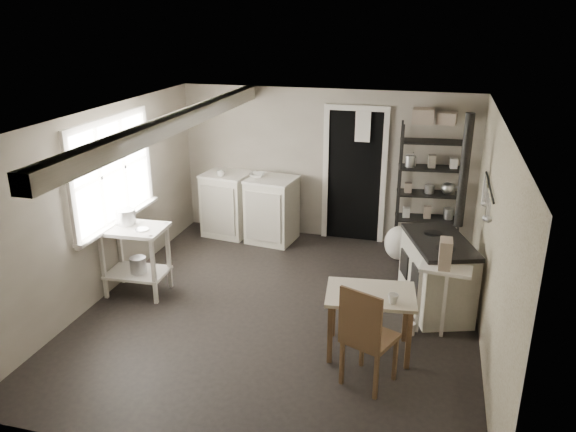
% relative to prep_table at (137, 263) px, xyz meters
% --- Properties ---
extents(floor, '(5.00, 5.00, 0.00)m').
position_rel_prep_table_xyz_m(floor, '(1.87, 0.00, -0.40)').
color(floor, black).
rests_on(floor, ground).
extents(ceiling, '(5.00, 5.00, 0.00)m').
position_rel_prep_table_xyz_m(ceiling, '(1.87, 0.00, 1.90)').
color(ceiling, white).
rests_on(ceiling, wall_back).
extents(wall_back, '(4.50, 0.02, 2.30)m').
position_rel_prep_table_xyz_m(wall_back, '(1.87, 2.50, 0.75)').
color(wall_back, '#A89E8F').
rests_on(wall_back, ground).
extents(wall_front, '(4.50, 0.02, 2.30)m').
position_rel_prep_table_xyz_m(wall_front, '(1.87, -2.50, 0.75)').
color(wall_front, '#A89E8F').
rests_on(wall_front, ground).
extents(wall_left, '(0.02, 5.00, 2.30)m').
position_rel_prep_table_xyz_m(wall_left, '(-0.38, 0.00, 0.75)').
color(wall_left, '#A89E8F').
rests_on(wall_left, ground).
extents(wall_right, '(0.02, 5.00, 2.30)m').
position_rel_prep_table_xyz_m(wall_right, '(4.12, 0.00, 0.75)').
color(wall_right, '#A89E8F').
rests_on(wall_right, ground).
extents(window, '(0.12, 1.76, 1.28)m').
position_rel_prep_table_xyz_m(window, '(-0.35, 0.20, 1.10)').
color(window, white).
rests_on(window, wall_left).
extents(doorway, '(0.96, 0.10, 2.08)m').
position_rel_prep_table_xyz_m(doorway, '(2.32, 2.47, 0.60)').
color(doorway, white).
rests_on(doorway, ground).
extents(ceiling_beam, '(0.18, 5.00, 0.18)m').
position_rel_prep_table_xyz_m(ceiling_beam, '(0.67, 0.00, 1.80)').
color(ceiling_beam, white).
rests_on(ceiling_beam, ceiling).
extents(wallpaper_panel, '(0.01, 5.00, 2.30)m').
position_rel_prep_table_xyz_m(wallpaper_panel, '(4.11, 0.00, 0.75)').
color(wallpaper_panel, '#BDB59A').
rests_on(wallpaper_panel, wall_right).
extents(utensil_rail, '(0.06, 1.20, 0.44)m').
position_rel_prep_table_xyz_m(utensil_rail, '(4.06, 0.60, 1.15)').
color(utensil_rail, '#BABABC').
rests_on(utensil_rail, wall_right).
extents(prep_table, '(0.80, 0.59, 0.88)m').
position_rel_prep_table_xyz_m(prep_table, '(0.00, 0.00, 0.00)').
color(prep_table, white).
rests_on(prep_table, ground).
extents(stockpot, '(0.30, 0.30, 0.26)m').
position_rel_prep_table_xyz_m(stockpot, '(-0.14, 0.08, 0.54)').
color(stockpot, '#BABABC').
rests_on(stockpot, prep_table).
extents(saucepan, '(0.22, 0.22, 0.09)m').
position_rel_prep_table_xyz_m(saucepan, '(0.15, -0.05, 0.45)').
color(saucepan, '#BABABC').
rests_on(saucepan, prep_table).
extents(bucket, '(0.21, 0.21, 0.22)m').
position_rel_prep_table_xyz_m(bucket, '(0.03, -0.03, -0.02)').
color(bucket, '#BABABC').
rests_on(bucket, prep_table).
extents(base_cabinets, '(1.59, 0.84, 1.00)m').
position_rel_prep_table_xyz_m(base_cabinets, '(0.76, 2.14, 0.06)').
color(base_cabinets, beige).
rests_on(base_cabinets, ground).
extents(mixing_bowl, '(0.34, 0.34, 0.07)m').
position_rel_prep_table_xyz_m(mixing_bowl, '(0.90, 2.12, 0.56)').
color(mixing_bowl, white).
rests_on(mixing_bowl, base_cabinets).
extents(counter_cup, '(0.16, 0.16, 0.09)m').
position_rel_prep_table_xyz_m(counter_cup, '(0.36, 2.00, 0.57)').
color(counter_cup, white).
rests_on(counter_cup, base_cabinets).
extents(shelf_rack, '(0.94, 0.46, 1.90)m').
position_rel_prep_table_xyz_m(shelf_rack, '(3.44, 2.31, 0.55)').
color(shelf_rack, black).
rests_on(shelf_rack, ground).
extents(shelf_jar, '(0.10, 0.10, 0.19)m').
position_rel_prep_table_xyz_m(shelf_jar, '(3.17, 2.33, 0.97)').
color(shelf_jar, white).
rests_on(shelf_jar, shelf_rack).
extents(storage_box_a, '(0.29, 0.26, 0.20)m').
position_rel_prep_table_xyz_m(storage_box_a, '(3.27, 2.25, 1.61)').
color(storage_box_a, '#BEAC99').
rests_on(storage_box_a, shelf_rack).
extents(storage_box_b, '(0.28, 0.27, 0.16)m').
position_rel_prep_table_xyz_m(storage_box_b, '(3.58, 2.28, 1.59)').
color(storage_box_b, '#BEAC99').
rests_on(storage_box_b, shelf_rack).
extents(stove, '(0.95, 1.26, 0.88)m').
position_rel_prep_table_xyz_m(stove, '(3.62, 0.56, 0.04)').
color(stove, beige).
rests_on(stove, ground).
extents(stovepipe, '(0.14, 0.14, 1.51)m').
position_rel_prep_table_xyz_m(stovepipe, '(3.82, 1.02, 1.19)').
color(stovepipe, black).
rests_on(stovepipe, stove).
extents(side_ledge, '(0.56, 0.34, 0.83)m').
position_rel_prep_table_xyz_m(side_ledge, '(3.69, -0.06, 0.03)').
color(side_ledge, white).
rests_on(side_ledge, ground).
extents(oats_box, '(0.13, 0.21, 0.31)m').
position_rel_prep_table_xyz_m(oats_box, '(3.67, -0.07, 0.61)').
color(oats_box, '#BEAC99').
rests_on(oats_box, side_ledge).
extents(work_table, '(0.97, 0.73, 0.68)m').
position_rel_prep_table_xyz_m(work_table, '(2.97, -0.56, -0.02)').
color(work_table, beige).
rests_on(work_table, ground).
extents(table_cup, '(0.11, 0.11, 0.10)m').
position_rel_prep_table_xyz_m(table_cup, '(3.20, -0.71, 0.41)').
color(table_cup, white).
rests_on(table_cup, work_table).
extents(chair, '(0.57, 0.59, 1.05)m').
position_rel_prep_table_xyz_m(chair, '(3.04, -1.08, 0.08)').
color(chair, brown).
rests_on(chair, ground).
extents(flour_sack, '(0.51, 0.48, 0.50)m').
position_rel_prep_table_xyz_m(flour_sack, '(3.09, 1.87, -0.16)').
color(flour_sack, white).
rests_on(flour_sack, ground).
extents(floor_crock, '(0.14, 0.14, 0.14)m').
position_rel_prep_table_xyz_m(floor_crock, '(3.38, -0.11, -0.33)').
color(floor_crock, white).
rests_on(floor_crock, ground).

